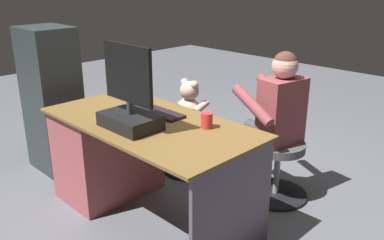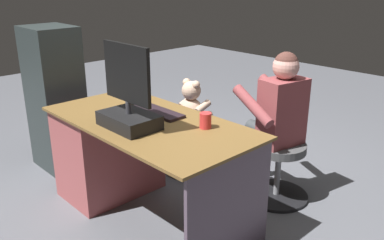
% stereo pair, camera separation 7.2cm
% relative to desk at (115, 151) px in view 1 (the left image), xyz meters
% --- Properties ---
extents(ground_plane, '(10.00, 10.00, 0.00)m').
position_rel_desk_xyz_m(ground_plane, '(-0.41, -0.37, -0.38)').
color(ground_plane, '#595C63').
extents(desk, '(1.50, 0.76, 0.71)m').
position_rel_desk_xyz_m(desk, '(0.00, 0.00, 0.00)').
color(desk, brown).
rests_on(desk, ground_plane).
extents(monitor, '(0.43, 0.25, 0.52)m').
position_rel_desk_xyz_m(monitor, '(-0.42, 0.15, 0.48)').
color(monitor, black).
rests_on(monitor, desk).
extents(keyboard, '(0.42, 0.14, 0.02)m').
position_rel_desk_xyz_m(keyboard, '(-0.33, -0.14, 0.35)').
color(keyboard, black).
rests_on(keyboard, desk).
extents(computer_mouse, '(0.06, 0.10, 0.04)m').
position_rel_desk_xyz_m(computer_mouse, '(-0.04, -0.16, 0.36)').
color(computer_mouse, '#1C2A2E').
rests_on(computer_mouse, desk).
extents(cup, '(0.07, 0.07, 0.10)m').
position_rel_desk_xyz_m(cup, '(-0.76, -0.17, 0.39)').
color(cup, red).
rests_on(cup, desk).
extents(tv_remote, '(0.08, 0.16, 0.02)m').
position_rel_desk_xyz_m(tv_remote, '(-0.15, 0.01, 0.35)').
color(tv_remote, black).
rests_on(tv_remote, desk).
extents(office_chair_teddy, '(0.47, 0.47, 0.44)m').
position_rel_desk_xyz_m(office_chair_teddy, '(-0.07, -0.70, -0.12)').
color(office_chair_teddy, black).
rests_on(office_chair_teddy, ground_plane).
extents(teddy_bear, '(0.25, 0.26, 0.36)m').
position_rel_desk_xyz_m(teddy_bear, '(-0.07, -0.72, 0.23)').
color(teddy_bear, '#D2AB8E').
rests_on(teddy_bear, office_chair_teddy).
extents(visitor_chair, '(0.48, 0.48, 0.44)m').
position_rel_desk_xyz_m(visitor_chair, '(-0.86, -0.85, -0.12)').
color(visitor_chair, black).
rests_on(visitor_chair, ground_plane).
extents(person, '(0.53, 0.53, 1.12)m').
position_rel_desk_xyz_m(person, '(-0.78, -0.84, 0.28)').
color(person, brown).
rests_on(person, ground_plane).
extents(equipment_rack, '(0.44, 0.36, 1.22)m').
position_rel_desk_xyz_m(equipment_rack, '(0.80, 0.06, 0.23)').
color(equipment_rack, '#283030').
rests_on(equipment_rack, ground_plane).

